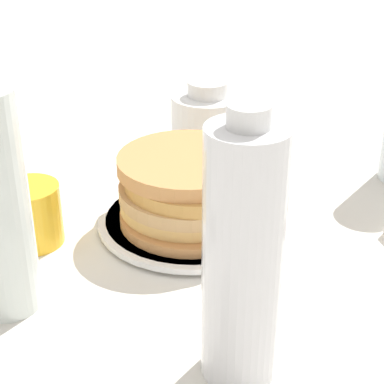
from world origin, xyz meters
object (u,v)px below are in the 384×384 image
pancake_stack (191,188)px  juice_glass (31,215)px  water_bottle_near (243,257)px  plate (192,220)px  cream_jug (207,118)px

pancake_stack → juice_glass: pancake_stack is taller
juice_glass → water_bottle_near: water_bottle_near is taller
plate → pancake_stack: (-0.00, 0.00, 0.05)m
cream_jug → juice_glass: bearing=-172.4°
plate → pancake_stack: pancake_stack is taller
cream_jug → pancake_stack: bearing=-141.9°
juice_glass → cream_jug: (0.36, 0.05, 0.01)m
pancake_stack → cream_jug: bearing=38.1°
cream_jug → water_bottle_near: bearing=-134.3°
plate → pancake_stack: bearing=99.3°
pancake_stack → juice_glass: 0.20m
cream_jug → water_bottle_near: water_bottle_near is taller
cream_jug → plate: bearing=-141.7°
plate → juice_glass: size_ratio=3.18×
juice_glass → water_bottle_near: (0.00, -0.32, 0.08)m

